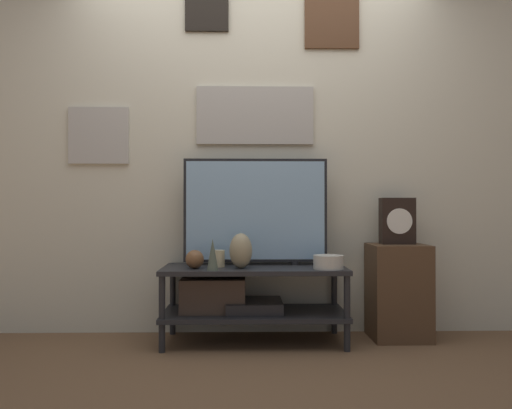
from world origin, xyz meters
name	(u,v)px	position (x,y,z in m)	size (l,w,h in m)	color
ground_plane	(255,355)	(0.00, 0.00, 0.00)	(12.00, 12.00, 0.00)	brown
wall_back	(253,140)	(0.00, 0.59, 1.36)	(6.40, 0.08, 2.70)	beige
media_console	(240,295)	(-0.09, 0.29, 0.31)	(1.18, 0.50, 0.49)	#232326
television	(255,210)	(0.01, 0.40, 0.86)	(0.97, 0.05, 0.72)	black
vase_wide_bowl	(328,262)	(0.46, 0.16, 0.53)	(0.19, 0.19, 0.09)	beige
vase_urn_stoneware	(241,251)	(-0.09, 0.21, 0.60)	(0.15, 0.14, 0.22)	tan
vase_round_glass	(195,259)	(-0.38, 0.20, 0.55)	(0.12, 0.12, 0.12)	brown
vase_slim_bronze	(213,254)	(-0.26, 0.10, 0.59)	(0.07, 0.07, 0.20)	#4C5647
candle_jar	(219,258)	(-0.23, 0.28, 0.55)	(0.08, 0.08, 0.11)	beige
side_table	(398,291)	(0.97, 0.37, 0.31)	(0.37, 0.35, 0.63)	#513823
mantel_clock	(397,221)	(0.97, 0.40, 0.79)	(0.23, 0.11, 0.31)	black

